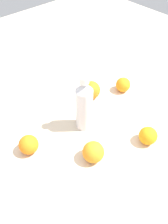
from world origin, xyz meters
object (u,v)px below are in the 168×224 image
orange_3 (93,152)px  orange_4 (29,145)px  orange_2 (148,136)px  water_bottle (84,105)px  orange_1 (91,90)px  orange_0 (123,85)px

orange_3 → orange_4: (-0.18, -0.15, -0.00)m
orange_2 → orange_4: bearing=-126.4°
orange_3 → orange_2: bearing=68.2°
water_bottle → orange_2: water_bottle is taller
orange_3 → orange_4: bearing=-140.1°
water_bottle → orange_3: 0.18m
water_bottle → orange_4: bearing=146.6°
water_bottle → orange_2: 0.27m
water_bottle → orange_1: (-0.11, 0.14, -0.08)m
orange_0 → orange_2: bearing=-31.1°
orange_0 → orange_4: 0.53m
orange_1 → orange_0: bearing=65.4°
orange_2 → water_bottle: bearing=-150.7°
orange_2 → orange_3: bearing=-111.8°
water_bottle → orange_3: water_bottle is taller
orange_1 → orange_3: (0.25, -0.23, -0.00)m
orange_0 → orange_1: 0.16m
orange_1 → orange_2: 0.34m
orange_0 → orange_3: bearing=-63.4°
orange_1 → orange_4: orange_1 is taller
orange_0 → orange_3: orange_3 is taller
orange_0 → orange_4: orange_4 is taller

